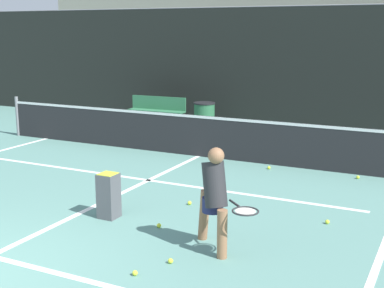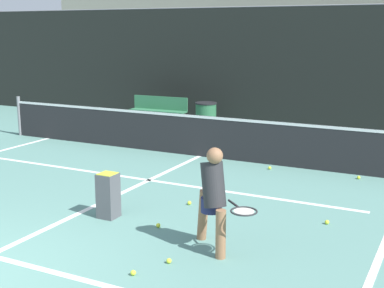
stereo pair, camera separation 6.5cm
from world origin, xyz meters
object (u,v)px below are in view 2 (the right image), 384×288
Objects in this scene: ball_hopper at (108,194)px; courtside_bench at (159,109)px; player_practicing at (213,195)px; trash_bin at (206,116)px; parked_car at (269,94)px.

ball_hopper is 8.17m from courtside_bench.
player_practicing reaches higher than trash_bin.
ball_hopper is 0.39× the size of courtside_bench.
ball_hopper is 7.60m from trash_bin.
trash_bin is 0.19× the size of parked_car.
ball_hopper is (-1.97, 0.41, -0.39)m from player_practicing.
player_practicing is at bearing -63.92° from trash_bin.
player_practicing is 8.67m from trash_bin.
parked_car is at bearing 96.95° from ball_hopper.
parked_car is at bearing 148.53° from player_practicing.
parked_car is (0.39, 4.47, 0.19)m from trash_bin.
trash_bin is (-3.81, 7.78, -0.36)m from player_practicing.
ball_hopper is 0.90× the size of trash_bin.
trash_bin is at bearing 159.03° from player_practicing.
parked_car is at bearing 85.00° from trash_bin.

